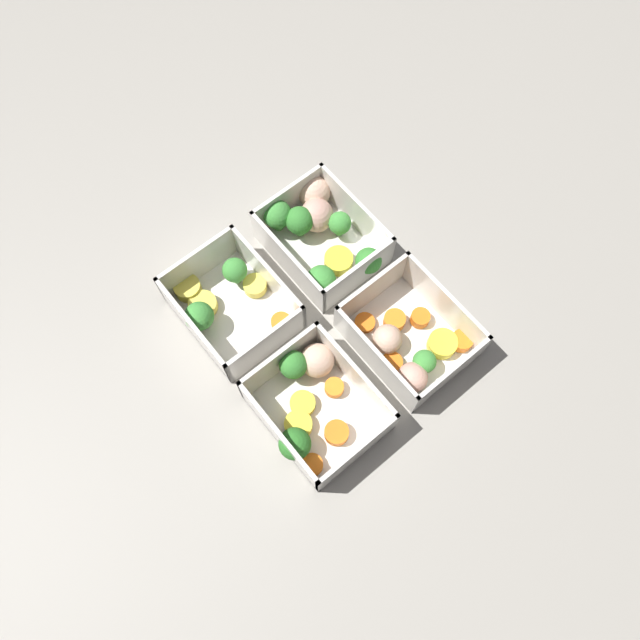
# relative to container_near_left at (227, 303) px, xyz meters

# --- Properties ---
(ground_plane) EXTENTS (4.00, 4.00, 0.00)m
(ground_plane) POSITION_rel_container_near_left_xyz_m (0.09, 0.07, -0.02)
(ground_plane) COLOR gray
(container_near_left) EXTENTS (0.15, 0.12, 0.06)m
(container_near_left) POSITION_rel_container_near_left_xyz_m (0.00, 0.00, 0.00)
(container_near_left) COLOR silver
(container_near_left) RESTS_ON ground_plane
(container_near_right) EXTENTS (0.15, 0.13, 0.06)m
(container_near_right) POSITION_rel_container_near_left_xyz_m (0.16, 0.00, 0.00)
(container_near_right) COLOR silver
(container_near_right) RESTS_ON ground_plane
(container_far_left) EXTENTS (0.16, 0.12, 0.06)m
(container_far_left) POSITION_rel_container_near_left_xyz_m (-0.00, 0.15, 0.00)
(container_far_left) COLOR silver
(container_far_left) RESTS_ON ground_plane
(container_far_right) EXTENTS (0.14, 0.12, 0.06)m
(container_far_right) POSITION_rel_container_near_left_xyz_m (0.18, 0.14, -0.00)
(container_far_right) COLOR silver
(container_far_right) RESTS_ON ground_plane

